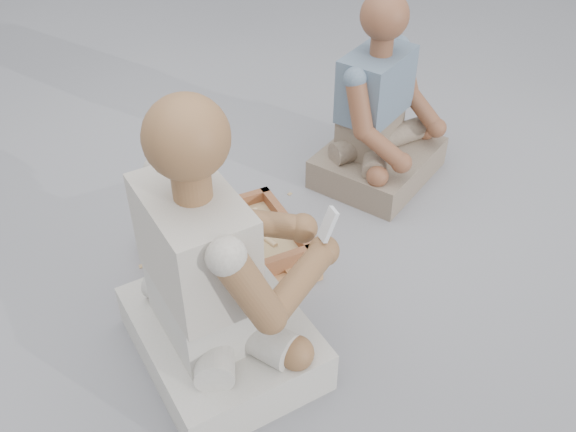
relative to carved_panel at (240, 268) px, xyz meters
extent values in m
plane|color=gray|center=(0.20, -0.22, -0.02)|extent=(60.00, 60.00, 0.00)
cube|color=olive|center=(0.00, 0.00, 0.00)|extent=(0.61, 0.48, 0.04)
cube|color=brown|center=(-0.03, 0.10, 0.03)|extent=(0.65, 0.57, 0.02)
cube|color=brown|center=(-0.08, 0.30, 0.06)|extent=(0.55, 0.16, 0.06)
cube|color=brown|center=(0.02, -0.10, 0.06)|extent=(0.55, 0.16, 0.06)
cube|color=brown|center=(0.22, 0.16, 0.06)|extent=(0.14, 0.45, 0.06)
cube|color=brown|center=(-0.29, 0.04, 0.06)|extent=(0.14, 0.45, 0.06)
cube|color=tan|center=(-0.03, 0.10, 0.04)|extent=(0.57, 0.49, 0.01)
cube|color=silver|center=(0.05, 0.13, 0.05)|extent=(0.15, 0.02, 0.00)
cylinder|color=tan|center=(0.16, 0.13, 0.05)|extent=(0.07, 0.03, 0.02)
cube|color=silver|center=(-0.05, 0.01, 0.07)|extent=(0.11, 0.12, 0.00)
cylinder|color=tan|center=(0.02, 0.09, 0.07)|extent=(0.06, 0.07, 0.02)
cube|color=silver|center=(-0.12, 0.21, 0.06)|extent=(0.15, 0.05, 0.00)
cylinder|color=tan|center=(-0.01, 0.18, 0.06)|extent=(0.07, 0.04, 0.02)
cube|color=silver|center=(0.08, 0.17, 0.05)|extent=(0.09, 0.14, 0.00)
cylinder|color=tan|center=(0.14, 0.07, 0.05)|extent=(0.05, 0.07, 0.02)
cube|color=silver|center=(-0.15, 0.00, 0.05)|extent=(0.15, 0.05, 0.00)
cylinder|color=tan|center=(-0.05, 0.03, 0.05)|extent=(0.07, 0.04, 0.02)
cube|color=silver|center=(-0.16, 0.10, 0.05)|extent=(0.15, 0.06, 0.00)
cylinder|color=tan|center=(-0.06, 0.13, 0.05)|extent=(0.07, 0.04, 0.02)
cube|color=silver|center=(-0.01, 0.20, 0.07)|extent=(0.14, 0.08, 0.00)
cylinder|color=tan|center=(0.09, 0.25, 0.07)|extent=(0.07, 0.05, 0.02)
cube|color=silver|center=(0.05, 0.07, 0.06)|extent=(0.10, 0.13, 0.00)
cylinder|color=tan|center=(0.12, 0.16, 0.06)|extent=(0.06, 0.07, 0.02)
cube|color=silver|center=(-0.14, 0.07, 0.06)|extent=(0.15, 0.03, 0.00)
cylinder|color=tan|center=(-0.03, 0.06, 0.06)|extent=(0.07, 0.03, 0.02)
cube|color=silver|center=(0.00, 0.10, 0.05)|extent=(0.04, 0.15, 0.00)
cylinder|color=tan|center=(0.02, -0.01, 0.05)|extent=(0.03, 0.07, 0.02)
cube|color=silver|center=(-0.10, 0.21, 0.07)|extent=(0.14, 0.07, 0.00)
cylinder|color=tan|center=(0.01, 0.25, 0.07)|extent=(0.07, 0.05, 0.02)
cube|color=tan|center=(0.06, 0.19, -0.02)|extent=(0.02, 0.02, 0.00)
cube|color=tan|center=(-0.06, 0.24, -0.02)|extent=(0.02, 0.02, 0.00)
cube|color=tan|center=(0.01, 0.05, -0.02)|extent=(0.02, 0.02, 0.00)
cube|color=tan|center=(0.05, 0.18, -0.02)|extent=(0.02, 0.02, 0.00)
cube|color=tan|center=(-0.24, 0.20, -0.02)|extent=(0.02, 0.02, 0.00)
cube|color=tan|center=(0.31, 0.45, -0.02)|extent=(0.02, 0.02, 0.00)
cube|color=tan|center=(-0.11, 0.20, -0.02)|extent=(0.02, 0.02, 0.00)
cube|color=tan|center=(0.05, -0.16, -0.02)|extent=(0.02, 0.02, 0.00)
cube|color=tan|center=(-0.38, 0.11, -0.02)|extent=(0.02, 0.02, 0.00)
cube|color=tan|center=(-0.14, -0.19, -0.02)|extent=(0.02, 0.02, 0.00)
cube|color=tan|center=(-0.15, -0.11, -0.02)|extent=(0.02, 0.02, 0.00)
cube|color=tan|center=(0.00, 0.39, -0.02)|extent=(0.02, 0.02, 0.00)
cube|color=#B9B5AC|center=(-0.12, -0.39, 0.06)|extent=(0.68, 0.76, 0.17)
cube|color=#B9B5AC|center=(-0.19, -0.41, 0.25)|extent=(0.32, 0.40, 0.20)
cube|color=beige|center=(-0.17, -0.41, 0.51)|extent=(0.35, 0.45, 0.33)
sphere|color=brown|center=(-0.16, -0.40, 0.87)|extent=(0.23, 0.23, 0.23)
sphere|color=brown|center=(0.19, -0.22, 0.35)|extent=(0.10, 0.10, 0.10)
sphere|color=brown|center=(0.23, -0.35, 0.35)|extent=(0.10, 0.10, 0.10)
cube|color=#7F715B|center=(0.74, 0.51, 0.05)|extent=(0.71, 0.70, 0.14)
cube|color=#7F715B|center=(0.70, 0.55, 0.21)|extent=(0.36, 0.35, 0.17)
cube|color=slate|center=(0.71, 0.54, 0.44)|extent=(0.40, 0.39, 0.29)
sphere|color=brown|center=(0.72, 0.53, 0.75)|extent=(0.20, 0.20, 0.20)
sphere|color=brown|center=(1.00, 0.48, 0.22)|extent=(0.09, 0.09, 0.09)
sphere|color=brown|center=(0.74, 0.25, 0.22)|extent=(0.09, 0.09, 0.09)
cube|color=silver|center=(0.24, -0.35, 0.45)|extent=(0.06, 0.06, 0.11)
cube|color=black|center=(0.24, -0.35, 0.46)|extent=(0.02, 0.04, 0.04)
camera|label=1|loc=(-0.22, -1.83, 1.73)|focal=40.00mm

